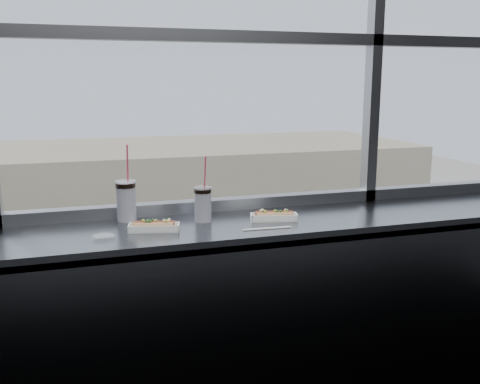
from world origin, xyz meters
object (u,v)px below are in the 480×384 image
object	(u,v)px
tree_right	(261,234)
hotdog_tray_right	(274,216)
wrapper	(104,236)
pedestrian_c	(201,270)
hotdog_tray_left	(154,226)
soda_cup_left	(126,199)
soda_cup_right	(203,202)
car_far_c	(327,285)
loose_straw	(267,228)
car_near_d	(247,377)
tree_center	(105,251)
car_near_e	(449,341)

from	to	relation	value
tree_right	hotdog_tray_right	bearing A→B (deg)	-109.54
wrapper	pedestrian_c	distance (m)	32.17
hotdog_tray_left	soda_cup_left	size ratio (longest dim) A/B	0.64
soda_cup_right	tree_right	bearing A→B (deg)	69.79
hotdog_tray_left	hotdog_tray_right	size ratio (longest dim) A/B	1.01
car_far_c	loose_straw	bearing A→B (deg)	148.79
wrapper	car_near_d	size ratio (longest dim) A/B	0.02
soda_cup_right	loose_straw	world-z (taller)	soda_cup_right
car_far_c	tree_right	world-z (taller)	tree_right
soda_cup_left	soda_cup_right	world-z (taller)	soda_cup_left
hotdog_tray_right	loose_straw	size ratio (longest dim) A/B	1.03
tree_center	car_near_d	bearing A→B (deg)	-68.22
car_near_d	tree_center	bearing A→B (deg)	14.78
loose_straw	tree_center	xyz separation A→B (m)	(0.49, 28.44, -8.98)
hotdog_tray_right	wrapper	size ratio (longest dim) A/B	2.38
hotdog_tray_right	wrapper	distance (m)	0.83
hotdog_tray_left	pedestrian_c	distance (m)	32.08
soda_cup_right	car_near_d	size ratio (longest dim) A/B	0.06
hotdog_tray_right	soda_cup_right	xyz separation A→B (m)	(-0.34, 0.09, 0.07)
hotdog_tray_right	pedestrian_c	world-z (taller)	hotdog_tray_right
hotdog_tray_right	pedestrian_c	bearing A→B (deg)	91.35
car_near_e	soda_cup_right	bearing A→B (deg)	133.44
hotdog_tray_left	soda_cup_right	distance (m)	0.29
pedestrian_c	tree_right	bearing A→B (deg)	-104.40
soda_cup_left	car_far_c	distance (m)	29.75
hotdog_tray_left	wrapper	distance (m)	0.24
hotdog_tray_left	hotdog_tray_right	bearing A→B (deg)	15.64
loose_straw	tree_right	size ratio (longest dim) A/B	0.05
car_near_d	loose_straw	bearing A→B (deg)	155.17
loose_straw	car_near_d	size ratio (longest dim) A/B	0.04
loose_straw	car_near_e	distance (m)	24.85
wrapper	tree_right	size ratio (longest dim) A/B	0.02
soda_cup_left	car_near_e	xyz separation A→B (m)	(15.65, 16.08, -11.09)
soda_cup_right	car_far_c	xyz separation A→B (m)	(13.09, 24.21, -11.12)
soda_cup_right	car_far_c	size ratio (longest dim) A/B	0.05
soda_cup_left	pedestrian_c	world-z (taller)	soda_cup_left
hotdog_tray_right	tree_right	bearing A→B (deg)	84.04
hotdog_tray_left	soda_cup_left	world-z (taller)	soda_cup_left
wrapper	tree_right	xyz separation A→B (m)	(10.87, 28.37, -8.83)
hotdog_tray_right	car_far_c	xyz separation A→B (m)	(12.75, 24.30, -11.05)
hotdog_tray_left	loose_straw	world-z (taller)	hotdog_tray_left
hotdog_tray_left	soda_cup_right	xyz separation A→B (m)	(0.26, 0.11, 0.07)
car_near_d	tree_center	distance (m)	13.09
hotdog_tray_left	car_near_e	size ratio (longest dim) A/B	0.04
hotdog_tray_left	loose_straw	size ratio (longest dim) A/B	1.05
hotdog_tray_left	car_near_e	distance (m)	25.08
hotdog_tray_left	car_near_d	bearing A→B (deg)	84.28
car_near_e	tree_center	distance (m)	18.97
hotdog_tray_left	car_near_e	xyz separation A→B (m)	(15.55, 16.32, -11.00)
soda_cup_right	car_far_c	distance (m)	29.68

